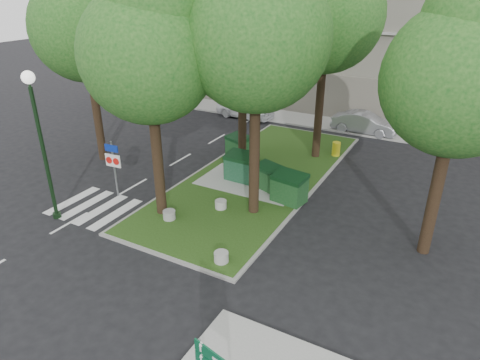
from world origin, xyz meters
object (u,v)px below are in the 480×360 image
Objects in this scene: bollard_left at (169,215)px; tree_median_mid at (245,34)px; car_silver at (364,123)px; bollard_right at (221,257)px; tree_median_near_right at (259,22)px; litter_bin at (336,149)px; dumpster_c at (268,177)px; tree_street_left at (85,18)px; tree_street_right at (467,65)px; tree_median_far at (330,3)px; car_white at (245,108)px; dumpster_a at (239,146)px; bollard_mid at (221,204)px; street_lamp at (39,130)px; tree_median_near_left at (150,41)px; dumpster_d at (289,188)px; traffic_sign_pole at (114,161)px; dumpster_b at (241,167)px.

tree_median_mid is at bearing 90.55° from bollard_left.
bollard_right is at bearing 179.02° from car_silver.
tree_median_near_right is 14.26× the size of litter_bin.
dumpster_c is (-0.54, 2.35, -7.28)m from tree_median_near_right.
tree_street_left is at bearing 171.87° from tree_median_near_right.
tree_street_right reaches higher than dumpster_c.
tree_median_far is (3.20, 3.00, 1.34)m from tree_median_mid.
car_white is (-14.19, 12.02, -6.23)m from tree_street_right.
litter_bin is (4.85, 2.88, -0.22)m from dumpster_a.
tree_median_near_right is 8.56m from bollard_left.
bollard_mid is (-0.95, -2.88, -0.40)m from dumpster_c.
bollard_right is at bearing -58.76° from bollard_mid.
dumpster_c is 10.23m from street_lamp.
tree_street_left is (-10.50, 1.50, -0.33)m from tree_median_near_right.
tree_median_far is 22.92× the size of bollard_mid.
tree_median_near_right is at bearing -8.13° from tree_street_left.
bollard_mid is at bearing -73.31° from tree_median_mid.
tree_street_right is 6.04× the size of dumpster_a.
tree_median_far is at bearing -147.34° from litter_bin.
tree_median_mid reaches higher than car_white.
tree_median_near_right is (3.50, 2.00, 0.67)m from tree_median_near_left.
tree_street_left is at bearing -150.44° from litter_bin.
dumpster_a is at bearing 150.92° from dumpster_d.
tree_street_right reaches higher than bollard_mid.
dumpster_d is (0.71, -5.95, -7.53)m from tree_median_far.
tree_median_near_left is at bearing -94.40° from tree_median_mid.
car_white is (0.24, 17.00, -3.21)m from street_lamp.
dumpster_a is 3.14× the size of bollard_right.
car_silver is at bearing 57.31° from traffic_sign_pole.
tree_median_mid is 6.33× the size of dumpster_b.
tree_median_far is 4.32× the size of traffic_sign_pole.
bollard_right is (-0.33, -5.49, -0.48)m from dumpster_d.
tree_median_mid reaches higher than car_silver.
tree_street_right is 15.22m from car_silver.
litter_bin is at bearing 52.98° from dumpster_a.
tree_street_left is at bearing -158.20° from tree_median_mid.
dumpster_d is (4.65, -3.65, 0.05)m from dumpster_a.
tree_street_right is at bearing 34.68° from bollard_right.
tree_median_near_right is 5.50m from tree_median_mid.
dumpster_d is 10.77m from street_lamp.
litter_bin is (11.61, 6.58, -7.13)m from tree_street_left.
traffic_sign_pole is at bearing 173.50° from tree_median_near_left.
tree_median_far is at bearing -119.78° from car_white.
tree_street_right is 18.93× the size of bollard_left.
tree_median_near_left reaches higher than car_white.
dumpster_d is at bearing 170.26° from tree_street_right.
bollard_right is (1.12, -6.29, -0.40)m from dumpster_c.
litter_bin is (1.11, 8.08, -7.46)m from tree_median_near_right.
tree_street_left reaches higher than street_lamp.
tree_median_near_left reaches higher than tree_street_right.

